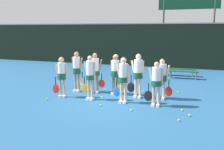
{
  "coord_description": "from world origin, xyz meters",
  "views": [
    {
      "loc": [
        3.58,
        -9.56,
        2.74
      ],
      "look_at": [
        0.02,
        0.06,
        0.93
      ],
      "focal_mm": 42.0,
      "sensor_mm": 36.0,
      "label": 1
    }
  ],
  "objects_px": {
    "player_0": "(62,74)",
    "tennis_ball_10": "(182,110)",
    "bench_far": "(178,69)",
    "tennis_ball_9": "(143,91)",
    "tennis_ball_7": "(101,105)",
    "player_3": "(156,80)",
    "tennis_ball_5": "(131,110)",
    "player_4": "(77,68)",
    "player_2": "(123,76)",
    "tennis_ball_0": "(190,115)",
    "tennis_ball_1": "(105,89)",
    "tennis_ball_11": "(65,87)",
    "player_5": "(95,69)",
    "tennis_ball_2": "(47,99)",
    "player_6": "(116,71)",
    "player_7": "(138,72)",
    "tennis_ball_3": "(178,92)",
    "tennis_ball_4": "(179,120)",
    "scoreboard": "(189,3)",
    "bench_courtside": "(183,72)",
    "tennis_ball_6": "(102,97)",
    "player_8": "(162,76)",
    "player_1": "(90,74)",
    "tennis_ball_8": "(54,88)"
  },
  "relations": [
    {
      "from": "player_0",
      "to": "tennis_ball_10",
      "type": "xyz_separation_m",
      "value": [
        4.77,
        -0.22,
        -0.93
      ]
    },
    {
      "from": "bench_far",
      "to": "tennis_ball_9",
      "type": "xyz_separation_m",
      "value": [
        -0.95,
        -4.66,
        -0.34
      ]
    },
    {
      "from": "player_0",
      "to": "tennis_ball_7",
      "type": "distance_m",
      "value": 2.27
    },
    {
      "from": "player_3",
      "to": "tennis_ball_5",
      "type": "height_order",
      "value": "player_3"
    },
    {
      "from": "bench_far",
      "to": "player_4",
      "type": "height_order",
      "value": "player_4"
    },
    {
      "from": "player_2",
      "to": "tennis_ball_9",
      "type": "distance_m",
      "value": 2.16
    },
    {
      "from": "tennis_ball_0",
      "to": "tennis_ball_1",
      "type": "distance_m",
      "value": 4.56
    },
    {
      "from": "player_3",
      "to": "tennis_ball_11",
      "type": "distance_m",
      "value": 4.88
    },
    {
      "from": "player_5",
      "to": "tennis_ball_2",
      "type": "relative_size",
      "value": 24.45
    },
    {
      "from": "tennis_ball_5",
      "to": "tennis_ball_10",
      "type": "relative_size",
      "value": 1.07
    },
    {
      "from": "tennis_ball_2",
      "to": "tennis_ball_9",
      "type": "height_order",
      "value": "tennis_ball_2"
    },
    {
      "from": "player_6",
      "to": "player_7",
      "type": "relative_size",
      "value": 0.95
    },
    {
      "from": "player_6",
      "to": "tennis_ball_7",
      "type": "height_order",
      "value": "player_6"
    },
    {
      "from": "player_5",
      "to": "tennis_ball_3",
      "type": "distance_m",
      "value": 3.73
    },
    {
      "from": "tennis_ball_3",
      "to": "bench_far",
      "type": "bearing_deg",
      "value": 96.85
    },
    {
      "from": "player_7",
      "to": "tennis_ball_4",
      "type": "xyz_separation_m",
      "value": [
        1.87,
        -2.22,
        -1.03
      ]
    },
    {
      "from": "tennis_ball_1",
      "to": "tennis_ball_11",
      "type": "bearing_deg",
      "value": -174.09
    },
    {
      "from": "scoreboard",
      "to": "tennis_ball_1",
      "type": "xyz_separation_m",
      "value": [
        -2.77,
        -9.17,
        -4.48
      ]
    },
    {
      "from": "player_0",
      "to": "player_6",
      "type": "distance_m",
      "value": 2.22
    },
    {
      "from": "tennis_ball_4",
      "to": "player_2",
      "type": "bearing_deg",
      "value": 148.8
    },
    {
      "from": "bench_courtside",
      "to": "tennis_ball_10",
      "type": "height_order",
      "value": "bench_courtside"
    },
    {
      "from": "player_6",
      "to": "tennis_ball_6",
      "type": "distance_m",
      "value": 1.27
    },
    {
      "from": "tennis_ball_3",
      "to": "tennis_ball_5",
      "type": "bearing_deg",
      "value": -110.79
    },
    {
      "from": "player_8",
      "to": "tennis_ball_5",
      "type": "height_order",
      "value": "player_8"
    },
    {
      "from": "player_4",
      "to": "player_7",
      "type": "bearing_deg",
      "value": -2.27
    },
    {
      "from": "tennis_ball_9",
      "to": "player_2",
      "type": "bearing_deg",
      "value": -99.38
    },
    {
      "from": "player_5",
      "to": "tennis_ball_6",
      "type": "bearing_deg",
      "value": -59.65
    },
    {
      "from": "player_8",
      "to": "tennis_ball_0",
      "type": "bearing_deg",
      "value": -50.54
    },
    {
      "from": "player_1",
      "to": "tennis_ball_8",
      "type": "xyz_separation_m",
      "value": [
        -2.39,
        1.1,
        -1.0
      ]
    },
    {
      "from": "player_3",
      "to": "player_5",
      "type": "xyz_separation_m",
      "value": [
        -2.82,
        1.01,
        0.08
      ]
    },
    {
      "from": "player_3",
      "to": "tennis_ball_0",
      "type": "height_order",
      "value": "player_3"
    },
    {
      "from": "scoreboard",
      "to": "tennis_ball_7",
      "type": "relative_size",
      "value": 82.14
    },
    {
      "from": "bench_courtside",
      "to": "player_8",
      "type": "xyz_separation_m",
      "value": [
        -0.4,
        -4.71,
        0.57
      ]
    },
    {
      "from": "player_0",
      "to": "player_5",
      "type": "bearing_deg",
      "value": 36.8
    },
    {
      "from": "tennis_ball_4",
      "to": "tennis_ball_9",
      "type": "height_order",
      "value": "tennis_ball_9"
    },
    {
      "from": "player_4",
      "to": "tennis_ball_4",
      "type": "xyz_separation_m",
      "value": [
        4.64,
        -2.32,
        -1.01
      ]
    },
    {
      "from": "tennis_ball_11",
      "to": "player_6",
      "type": "bearing_deg",
      "value": -8.2
    },
    {
      "from": "tennis_ball_3",
      "to": "player_7",
      "type": "bearing_deg",
      "value": -136.29
    },
    {
      "from": "player_6",
      "to": "tennis_ball_0",
      "type": "relative_size",
      "value": 24.48
    },
    {
      "from": "player_2",
      "to": "player_3",
      "type": "height_order",
      "value": "player_2"
    },
    {
      "from": "player_3",
      "to": "tennis_ball_11",
      "type": "bearing_deg",
      "value": 164.38
    },
    {
      "from": "scoreboard",
      "to": "tennis_ball_7",
      "type": "bearing_deg",
      "value": -99.75
    },
    {
      "from": "player_1",
      "to": "tennis_ball_6",
      "type": "relative_size",
      "value": 25.3
    },
    {
      "from": "tennis_ball_4",
      "to": "player_5",
      "type": "bearing_deg",
      "value": 148.23
    },
    {
      "from": "player_3",
      "to": "tennis_ball_9",
      "type": "xyz_separation_m",
      "value": [
        -0.92,
        1.89,
        -0.91
      ]
    },
    {
      "from": "player_3",
      "to": "tennis_ball_7",
      "type": "xyz_separation_m",
      "value": [
        -1.84,
        -0.71,
        -0.91
      ]
    },
    {
      "from": "tennis_ball_1",
      "to": "tennis_ball_2",
      "type": "relative_size",
      "value": 1.01
    },
    {
      "from": "player_7",
      "to": "player_8",
      "type": "bearing_deg",
      "value": 11.16
    },
    {
      "from": "tennis_ball_7",
      "to": "tennis_ball_4",
      "type": "bearing_deg",
      "value": -12.38
    },
    {
      "from": "player_3",
      "to": "player_4",
      "type": "bearing_deg",
      "value": 167.14
    }
  ]
}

